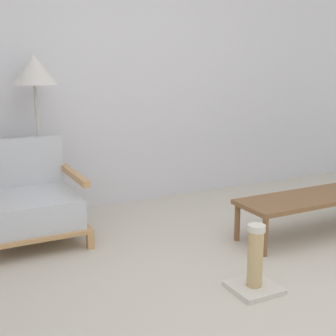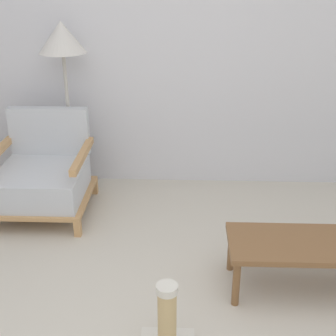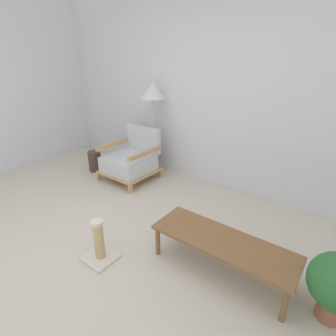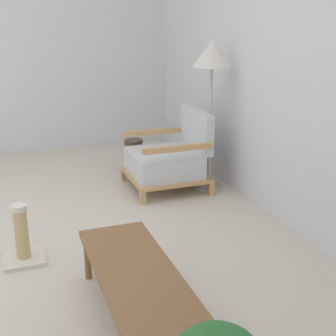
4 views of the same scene
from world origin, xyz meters
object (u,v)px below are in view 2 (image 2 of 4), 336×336
object	(u,v)px
armchair	(43,176)
floor_lamp	(63,49)
scratching_post	(167,330)
coffee_table	(333,248)

from	to	relation	value
armchair	floor_lamp	world-z (taller)	floor_lamp
scratching_post	armchair	bearing A→B (deg)	125.17
coffee_table	scratching_post	world-z (taller)	scratching_post
armchair	coffee_table	size ratio (longest dim) A/B	0.62
armchair	scratching_post	world-z (taller)	armchair
coffee_table	armchair	bearing A→B (deg)	155.40
armchair	coffee_table	bearing A→B (deg)	-24.60
floor_lamp	scratching_post	world-z (taller)	floor_lamp
coffee_table	scratching_post	xyz separation A→B (m)	(-0.96, -0.55, -0.15)
armchair	floor_lamp	distance (m)	1.00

